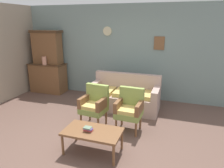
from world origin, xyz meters
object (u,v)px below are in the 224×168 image
object	(u,v)px
armchair_near_couch_end	(94,104)
coffee_table	(93,133)
armchair_by_doorway	(130,108)
book_stack_on_table	(88,129)
vase_on_cabinet	(44,61)
side_cabinet	(48,78)
floral_couch	(125,97)

from	to	relation	value
armchair_near_couch_end	coffee_table	distance (m)	1.03
armchair_by_doorway	book_stack_on_table	xyz separation A→B (m)	(-0.48, -1.01, -0.04)
vase_on_cabinet	book_stack_on_table	bearing A→B (deg)	-43.62
side_cabinet	coffee_table	distance (m)	3.75
side_cabinet	armchair_by_doorway	bearing A→B (deg)	-27.63
armchair_by_doorway	book_stack_on_table	bearing A→B (deg)	-115.40
floral_couch	armchair_by_doorway	xyz separation A→B (m)	(0.39, -1.05, 0.17)
side_cabinet	armchair_near_couch_end	world-z (taller)	side_cabinet
armchair_near_couch_end	book_stack_on_table	xyz separation A→B (m)	(0.30, -0.99, -0.04)
armchair_by_doorway	floral_couch	bearing A→B (deg)	110.15
vase_on_cabinet	armchair_by_doorway	distance (m)	3.45
side_cabinet	floral_couch	bearing A→B (deg)	-11.91
floral_couch	coffee_table	bearing A→B (deg)	-90.76
armchair_by_doorway	coffee_table	xyz separation A→B (m)	(-0.41, -0.98, -0.12)
armchair_near_couch_end	book_stack_on_table	size ratio (longest dim) A/B	5.60
armchair_by_doorway	book_stack_on_table	size ratio (longest dim) A/B	5.60
side_cabinet	coffee_table	size ratio (longest dim) A/B	1.16
book_stack_on_table	side_cabinet	bearing A→B (deg)	134.83
vase_on_cabinet	book_stack_on_table	world-z (taller)	vase_on_cabinet
vase_on_cabinet	armchair_near_couch_end	distance (m)	2.79
armchair_by_doorway	coffee_table	size ratio (longest dim) A/B	0.90
side_cabinet	armchair_near_couch_end	distance (m)	2.85
side_cabinet	book_stack_on_table	size ratio (longest dim) A/B	7.18
vase_on_cabinet	coffee_table	world-z (taller)	vase_on_cabinet
vase_on_cabinet	book_stack_on_table	xyz separation A→B (m)	(2.59, -2.47, -0.60)
vase_on_cabinet	armchair_by_doorway	world-z (taller)	vase_on_cabinet
armchair_near_couch_end	armchair_by_doorway	size ratio (longest dim) A/B	1.00
vase_on_cabinet	book_stack_on_table	size ratio (longest dim) A/B	1.60
floral_couch	armchair_near_couch_end	bearing A→B (deg)	-109.97
coffee_table	book_stack_on_table	xyz separation A→B (m)	(-0.07, -0.04, 0.08)
armchair_near_couch_end	floral_couch	bearing A→B (deg)	70.03
armchair_by_doorway	coffee_table	world-z (taller)	armchair_by_doorway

